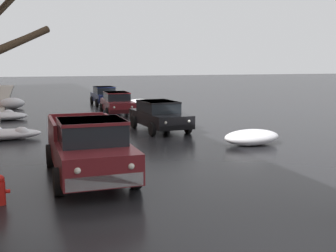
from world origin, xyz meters
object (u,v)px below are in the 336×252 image
(sedan_maroon_parked_kerbside_mid, at_px, (117,103))
(sedan_darkblue_parked_far_down_block, at_px, (105,95))
(sedan_black_parked_kerbside_close, at_px, (159,115))
(pickup_truck_maroon_approaching_near_lane, at_px, (89,147))
(fire_hydrant, at_px, (0,190))

(sedan_maroon_parked_kerbside_mid, xyz_separation_m, sedan_darkblue_parked_far_down_block, (0.36, 6.31, -0.00))
(sedan_black_parked_kerbside_close, bearing_deg, sedan_darkblue_parked_far_down_block, 91.06)
(pickup_truck_maroon_approaching_near_lane, xyz_separation_m, sedan_maroon_parked_kerbside_mid, (3.89, 14.37, -0.13))
(fire_hydrant, bearing_deg, sedan_darkblue_parked_far_down_block, 73.69)
(sedan_maroon_parked_kerbside_mid, bearing_deg, fire_hydrant, -111.08)
(sedan_darkblue_parked_far_down_block, bearing_deg, sedan_black_parked_kerbside_close, -88.94)
(sedan_maroon_parked_kerbside_mid, bearing_deg, pickup_truck_maroon_approaching_near_lane, -105.16)
(pickup_truck_maroon_approaching_near_lane, distance_m, fire_hydrant, 2.86)
(sedan_black_parked_kerbside_close, distance_m, sedan_darkblue_parked_far_down_block, 13.19)
(sedan_maroon_parked_kerbside_mid, xyz_separation_m, fire_hydrant, (-6.17, -16.01, -0.40))
(pickup_truck_maroon_approaching_near_lane, distance_m, sedan_darkblue_parked_far_down_block, 21.11)
(sedan_maroon_parked_kerbside_mid, height_order, sedan_darkblue_parked_far_down_block, same)
(fire_hydrant, bearing_deg, sedan_black_parked_kerbside_close, 53.44)
(sedan_darkblue_parked_far_down_block, bearing_deg, pickup_truck_maroon_approaching_near_lane, -101.63)
(pickup_truck_maroon_approaching_near_lane, height_order, sedan_black_parked_kerbside_close, pickup_truck_maroon_approaching_near_lane)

